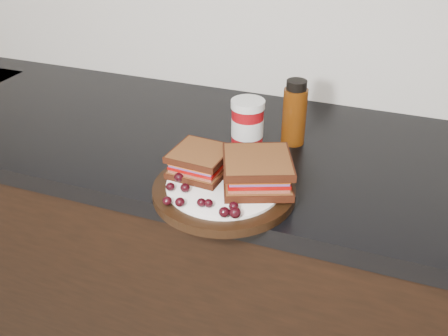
# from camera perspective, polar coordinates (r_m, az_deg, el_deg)

# --- Properties ---
(base_cabinets) EXTENTS (3.96, 0.58, 0.86)m
(base_cabinets) POSITION_cam_1_polar(r_m,az_deg,el_deg) (1.46, 1.42, -13.57)
(base_cabinets) COLOR black
(base_cabinets) RESTS_ON ground_plane
(countertop) EXTENTS (3.98, 0.60, 0.04)m
(countertop) POSITION_cam_1_polar(r_m,az_deg,el_deg) (1.19, 1.70, 2.20)
(countertop) COLOR black
(countertop) RESTS_ON base_cabinets
(plate) EXTENTS (0.28, 0.28, 0.02)m
(plate) POSITION_cam_1_polar(r_m,az_deg,el_deg) (0.98, -0.00, -2.57)
(plate) COLOR black
(plate) RESTS_ON countertop
(sandwich_left) EXTENTS (0.11, 0.11, 0.05)m
(sandwich_left) POSITION_cam_1_polar(r_m,az_deg,el_deg) (1.00, -2.74, 0.74)
(sandwich_left) COLOR brown
(sandwich_left) RESTS_ON plate
(sandwich_right) EXTENTS (0.17, 0.17, 0.06)m
(sandwich_right) POSITION_cam_1_polar(r_m,az_deg,el_deg) (0.95, 3.81, -0.42)
(sandwich_right) COLOR brown
(sandwich_right) RESTS_ON plate
(grape_0) EXTENTS (0.02, 0.02, 0.02)m
(grape_0) POSITION_cam_1_polar(r_m,az_deg,el_deg) (0.95, -6.16, -2.14)
(grape_0) COLOR black
(grape_0) RESTS_ON plate
(grape_1) EXTENTS (0.02, 0.02, 0.02)m
(grape_1) POSITION_cam_1_polar(r_m,az_deg,el_deg) (0.95, -4.47, -2.27)
(grape_1) COLOR black
(grape_1) RESTS_ON plate
(grape_2) EXTENTS (0.02, 0.02, 0.02)m
(grape_2) POSITION_cam_1_polar(r_m,az_deg,el_deg) (0.91, -6.51, -3.74)
(grape_2) COLOR black
(grape_2) RESTS_ON plate
(grape_3) EXTENTS (0.02, 0.02, 0.02)m
(grape_3) POSITION_cam_1_polar(r_m,az_deg,el_deg) (0.91, -5.06, -3.90)
(grape_3) COLOR black
(grape_3) RESTS_ON plate
(grape_4) EXTENTS (0.02, 0.02, 0.02)m
(grape_4) POSITION_cam_1_polar(r_m,az_deg,el_deg) (0.90, -2.60, -3.96)
(grape_4) COLOR black
(grape_4) RESTS_ON plate
(grape_5) EXTENTS (0.02, 0.02, 0.02)m
(grape_5) POSITION_cam_1_polar(r_m,az_deg,el_deg) (0.90, -1.79, -4.04)
(grape_5) COLOR black
(grape_5) RESTS_ON plate
(grape_6) EXTENTS (0.02, 0.02, 0.02)m
(grape_6) POSITION_cam_1_polar(r_m,az_deg,el_deg) (0.88, 0.02, -5.07)
(grape_6) COLOR black
(grape_6) RESTS_ON plate
(grape_7) EXTENTS (0.02, 0.02, 0.02)m
(grape_7) POSITION_cam_1_polar(r_m,az_deg,el_deg) (0.87, 1.26, -5.13)
(grape_7) COLOR black
(grape_7) RESTS_ON plate
(grape_8) EXTENTS (0.02, 0.02, 0.02)m
(grape_8) POSITION_cam_1_polar(r_m,az_deg,el_deg) (0.89, 1.12, -4.40)
(grape_8) COLOR black
(grape_8) RESTS_ON plate
(grape_9) EXTENTS (0.02, 0.02, 0.02)m
(grape_9) POSITION_cam_1_polar(r_m,az_deg,el_deg) (0.92, 2.01, -3.03)
(grape_9) COLOR black
(grape_9) RESTS_ON plate
(grape_10) EXTENTS (0.02, 0.02, 0.02)m
(grape_10) POSITION_cam_1_polar(r_m,az_deg,el_deg) (0.93, 4.34, -2.79)
(grape_10) COLOR black
(grape_10) RESTS_ON plate
(grape_11) EXTENTS (0.02, 0.02, 0.02)m
(grape_11) POSITION_cam_1_polar(r_m,az_deg,el_deg) (0.95, 3.81, -2.14)
(grape_11) COLOR black
(grape_11) RESTS_ON plate
(grape_12) EXTENTS (0.02, 0.02, 0.01)m
(grape_12) POSITION_cam_1_polar(r_m,az_deg,el_deg) (0.95, 5.23, -2.18)
(grape_12) COLOR black
(grape_12) RESTS_ON plate
(grape_13) EXTENTS (0.02, 0.02, 0.02)m
(grape_13) POSITION_cam_1_polar(r_m,az_deg,el_deg) (0.98, 5.14, -1.19)
(grape_13) COLOR black
(grape_13) RESTS_ON plate
(grape_14) EXTENTS (0.02, 0.02, 0.02)m
(grape_14) POSITION_cam_1_polar(r_m,az_deg,el_deg) (1.02, -0.77, 0.32)
(grape_14) COLOR black
(grape_14) RESTS_ON plate
(grape_15) EXTENTS (0.02, 0.02, 0.02)m
(grape_15) POSITION_cam_1_polar(r_m,az_deg,el_deg) (1.00, -1.60, -0.02)
(grape_15) COLOR black
(grape_15) RESTS_ON plate
(grape_16) EXTENTS (0.02, 0.02, 0.02)m
(grape_16) POSITION_cam_1_polar(r_m,az_deg,el_deg) (1.01, -4.20, 0.06)
(grape_16) COLOR black
(grape_16) RESTS_ON plate
(grape_17) EXTENTS (0.02, 0.02, 0.02)m
(grape_17) POSITION_cam_1_polar(r_m,az_deg,el_deg) (0.99, -3.67, -0.37)
(grape_17) COLOR black
(grape_17) RESTS_ON plate
(grape_18) EXTENTS (0.02, 0.02, 0.02)m
(grape_18) POSITION_cam_1_polar(r_m,az_deg,el_deg) (0.98, -5.14, -1.05)
(grape_18) COLOR black
(grape_18) RESTS_ON plate
(grape_19) EXTENTS (0.02, 0.02, 0.02)m
(grape_19) POSITION_cam_1_polar(r_m,az_deg,el_deg) (1.01, -1.55, 0.21)
(grape_19) COLOR black
(grape_19) RESTS_ON plate
(grape_20) EXTENTS (0.02, 0.02, 0.01)m
(grape_20) POSITION_cam_1_polar(r_m,az_deg,el_deg) (0.99, -2.30, -0.46)
(grape_20) COLOR black
(grape_20) RESTS_ON plate
(grape_21) EXTENTS (0.01, 0.01, 0.01)m
(grape_21) POSITION_cam_1_polar(r_m,az_deg,el_deg) (0.99, -3.09, -0.65)
(grape_21) COLOR black
(grape_21) RESTS_ON plate
(condiment_jar) EXTENTS (0.08, 0.08, 0.11)m
(condiment_jar) POSITION_cam_1_polar(r_m,az_deg,el_deg) (1.13, 2.70, 5.10)
(condiment_jar) COLOR maroon
(condiment_jar) RESTS_ON countertop
(oil_bottle) EXTENTS (0.07, 0.07, 0.15)m
(oil_bottle) POSITION_cam_1_polar(r_m,az_deg,el_deg) (1.15, 8.06, 6.31)
(oil_bottle) COLOR #502408
(oil_bottle) RESTS_ON countertop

